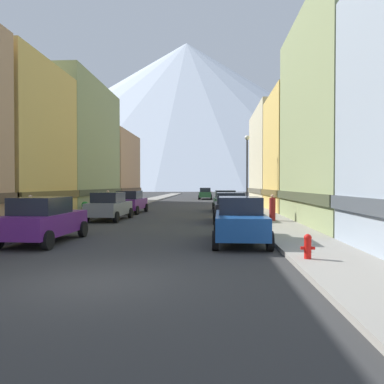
{
  "coord_description": "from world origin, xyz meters",
  "views": [
    {
      "loc": [
        2.75,
        -8.55,
        2.25
      ],
      "look_at": [
        -0.13,
        43.98,
        1.25
      ],
      "focal_mm": 35.52,
      "sensor_mm": 36.0,
      "label": 1
    }
  ],
  "objects_px": {
    "car_left_2": "(130,202)",
    "car_right_0": "(240,220)",
    "car_left_1": "(109,206)",
    "potted_plant_1": "(28,215)",
    "car_right_1": "(230,207)",
    "fire_hydrant_near": "(308,246)",
    "pedestrian_0": "(31,212)",
    "car_driving_1": "(205,194)",
    "pedestrian_2": "(272,209)",
    "car_left_0": "(43,220)",
    "pedestrian_1": "(108,200)",
    "streetlamp_right": "(247,162)",
    "potted_plant_0": "(85,207)",
    "car_driving_0": "(206,193)",
    "car_right_2": "(225,201)"
  },
  "relations": [
    {
      "from": "car_left_0",
      "to": "car_right_0",
      "type": "height_order",
      "value": "same"
    },
    {
      "from": "car_right_2",
      "to": "car_driving_0",
      "type": "relative_size",
      "value": 1.01
    },
    {
      "from": "car_right_0",
      "to": "potted_plant_0",
      "type": "xyz_separation_m",
      "value": [
        -10.8,
        13.75,
        -0.35
      ]
    },
    {
      "from": "car_right_1",
      "to": "fire_hydrant_near",
      "type": "bearing_deg",
      "value": -82.21
    },
    {
      "from": "pedestrian_1",
      "to": "pedestrian_2",
      "type": "height_order",
      "value": "pedestrian_1"
    },
    {
      "from": "potted_plant_1",
      "to": "potted_plant_0",
      "type": "bearing_deg",
      "value": 90.0
    },
    {
      "from": "car_right_2",
      "to": "fire_hydrant_near",
      "type": "relative_size",
      "value": 6.34
    },
    {
      "from": "pedestrian_2",
      "to": "streetlamp_right",
      "type": "height_order",
      "value": "streetlamp_right"
    },
    {
      "from": "pedestrian_2",
      "to": "pedestrian_0",
      "type": "bearing_deg",
      "value": -161.43
    },
    {
      "from": "potted_plant_0",
      "to": "pedestrian_0",
      "type": "bearing_deg",
      "value": -85.78
    },
    {
      "from": "car_right_0",
      "to": "potted_plant_1",
      "type": "height_order",
      "value": "car_right_0"
    },
    {
      "from": "fire_hydrant_near",
      "to": "potted_plant_1",
      "type": "relative_size",
      "value": 0.73
    },
    {
      "from": "car_right_2",
      "to": "pedestrian_0",
      "type": "bearing_deg",
      "value": -126.12
    },
    {
      "from": "car_left_2",
      "to": "streetlamp_right",
      "type": "distance_m",
      "value": 9.69
    },
    {
      "from": "car_left_0",
      "to": "pedestrian_0",
      "type": "distance_m",
      "value": 4.63
    },
    {
      "from": "pedestrian_0",
      "to": "car_left_2",
      "type": "bearing_deg",
      "value": 78.0
    },
    {
      "from": "car_driving_1",
      "to": "pedestrian_0",
      "type": "height_order",
      "value": "car_driving_1"
    },
    {
      "from": "car_left_1",
      "to": "car_right_2",
      "type": "bearing_deg",
      "value": 47.62
    },
    {
      "from": "car_left_2",
      "to": "pedestrian_2",
      "type": "relative_size",
      "value": 2.9
    },
    {
      "from": "car_left_0",
      "to": "car_left_1",
      "type": "height_order",
      "value": "same"
    },
    {
      "from": "car_left_1",
      "to": "fire_hydrant_near",
      "type": "height_order",
      "value": "car_left_1"
    },
    {
      "from": "car_left_1",
      "to": "pedestrian_2",
      "type": "distance_m",
      "value": 10.13
    },
    {
      "from": "car_left_1",
      "to": "potted_plant_1",
      "type": "bearing_deg",
      "value": -127.02
    },
    {
      "from": "car_right_1",
      "to": "car_left_2",
      "type": "bearing_deg",
      "value": 138.12
    },
    {
      "from": "pedestrian_2",
      "to": "streetlamp_right",
      "type": "distance_m",
      "value": 7.3
    },
    {
      "from": "fire_hydrant_near",
      "to": "pedestrian_0",
      "type": "relative_size",
      "value": 0.44
    },
    {
      "from": "car_left_1",
      "to": "fire_hydrant_near",
      "type": "bearing_deg",
      "value": -54.13
    },
    {
      "from": "car_right_0",
      "to": "streetlamp_right",
      "type": "bearing_deg",
      "value": 83.83
    },
    {
      "from": "car_left_2",
      "to": "car_right_0",
      "type": "relative_size",
      "value": 1.01
    },
    {
      "from": "car_left_0",
      "to": "fire_hydrant_near",
      "type": "bearing_deg",
      "value": -20.37
    },
    {
      "from": "pedestrian_1",
      "to": "car_right_1",
      "type": "bearing_deg",
      "value": -42.39
    },
    {
      "from": "car_right_2",
      "to": "streetlamp_right",
      "type": "bearing_deg",
      "value": -62.93
    },
    {
      "from": "car_left_1",
      "to": "potted_plant_1",
      "type": "xyz_separation_m",
      "value": [
        -3.2,
        -4.24,
        -0.23
      ]
    },
    {
      "from": "potted_plant_1",
      "to": "streetlamp_right",
      "type": "relative_size",
      "value": 0.16
    },
    {
      "from": "car_left_0",
      "to": "car_right_0",
      "type": "relative_size",
      "value": 1.0
    },
    {
      "from": "car_driving_1",
      "to": "potted_plant_1",
      "type": "bearing_deg",
      "value": -102.41
    },
    {
      "from": "car_left_2",
      "to": "car_right_0",
      "type": "xyz_separation_m",
      "value": [
        7.6,
        -15.11,
        0.0
      ]
    },
    {
      "from": "car_right_1",
      "to": "car_driving_1",
      "type": "height_order",
      "value": "same"
    },
    {
      "from": "fire_hydrant_near",
      "to": "car_left_1",
      "type": "bearing_deg",
      "value": 125.87
    },
    {
      "from": "potted_plant_1",
      "to": "pedestrian_2",
      "type": "bearing_deg",
      "value": 12.77
    },
    {
      "from": "car_left_1",
      "to": "car_driving_1",
      "type": "relative_size",
      "value": 1.01
    },
    {
      "from": "car_right_0",
      "to": "fire_hydrant_near",
      "type": "bearing_deg",
      "value": -66.33
    },
    {
      "from": "car_left_0",
      "to": "car_driving_0",
      "type": "relative_size",
      "value": 1.01
    },
    {
      "from": "pedestrian_2",
      "to": "car_right_0",
      "type": "bearing_deg",
      "value": -107.43
    },
    {
      "from": "car_right_0",
      "to": "car_right_1",
      "type": "distance_m",
      "value": 8.29
    },
    {
      "from": "car_right_0",
      "to": "pedestrian_2",
      "type": "distance_m",
      "value": 8.17
    },
    {
      "from": "car_left_0",
      "to": "potted_plant_1",
      "type": "height_order",
      "value": "car_left_0"
    },
    {
      "from": "car_driving_1",
      "to": "pedestrian_2",
      "type": "distance_m",
      "value": 36.39
    },
    {
      "from": "car_left_2",
      "to": "car_left_1",
      "type": "bearing_deg",
      "value": -90.0
    },
    {
      "from": "car_right_1",
      "to": "streetlamp_right",
      "type": "xyz_separation_m",
      "value": [
        1.55,
        6.04,
        3.09
      ]
    }
  ]
}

